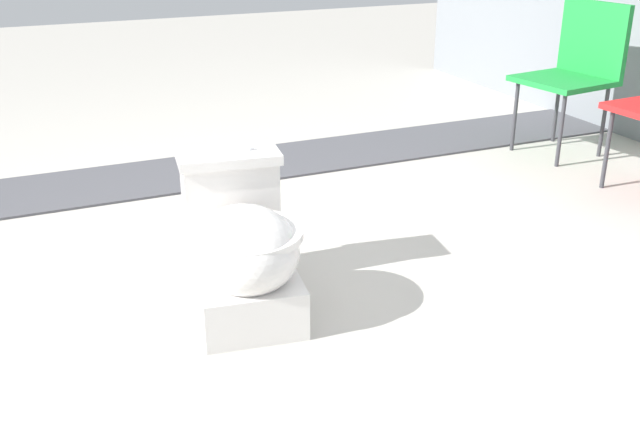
{
  "coord_description": "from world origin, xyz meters",
  "views": [
    {
      "loc": [
        2.54,
        -0.59,
        1.33
      ],
      "look_at": [
        0.27,
        0.4,
        0.3
      ],
      "focal_mm": 42.0,
      "sensor_mm": 36.0,
      "label": 1
    }
  ],
  "objects": [
    {
      "name": "folding_chair_left",
      "position": [
        -0.7,
        2.39,
        0.51
      ],
      "size": [
        0.5,
        0.5,
        0.83
      ],
      "rotation": [
        0.0,
        0.0,
        -1.44
      ],
      "color": "#1E8C38",
      "rests_on": "ground"
    },
    {
      "name": "gravel_strip",
      "position": [
        -1.17,
        0.5,
        0.01
      ],
      "size": [
        0.56,
        8.0,
        0.01
      ],
      "primitive_type": "cube",
      "color": "#4C4C51",
      "rests_on": "ground"
    },
    {
      "name": "toilet",
      "position": [
        0.27,
        0.1,
        0.22
      ],
      "size": [
        0.68,
        0.46,
        0.52
      ],
      "rotation": [
        0.0,
        0.0,
        -0.15
      ],
      "color": "white",
      "rests_on": "ground"
    },
    {
      "name": "ground_plane",
      "position": [
        0.0,
        0.0,
        0.0
      ],
      "size": [
        14.0,
        14.0,
        0.0
      ],
      "primitive_type": "plane",
      "color": "#B7B2A8"
    }
  ]
}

